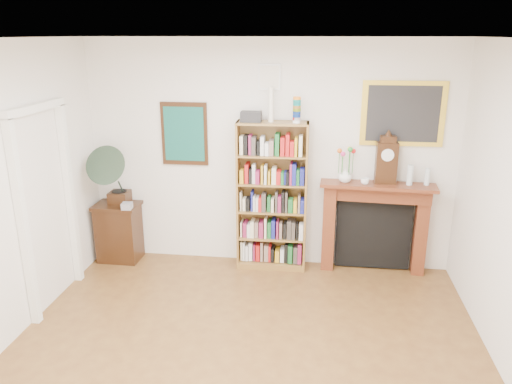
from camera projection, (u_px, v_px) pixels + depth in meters
room at (234, 233)px, 3.76m from camera, size 4.51×5.01×2.81m
door_casing at (46, 191)px, 5.20m from camera, size 0.08×1.02×2.17m
teal_poster at (184, 134)px, 6.15m from camera, size 0.58×0.04×0.78m
small_picture at (269, 77)px, 5.81m from camera, size 0.26×0.04×0.30m
gilt_painting at (403, 114)px, 5.74m from camera, size 0.95×0.04×0.75m
bookshelf at (272, 189)px, 6.06m from camera, size 0.86×0.32×2.13m
side_cabinet at (119, 232)px, 6.45m from camera, size 0.56×0.41×0.76m
fireplace at (375, 219)px, 6.08m from camera, size 1.37×0.40×1.14m
gramophone at (113, 172)px, 6.13m from camera, size 0.49×0.61×0.80m
cd_stack at (127, 206)px, 6.15m from camera, size 0.13×0.13×0.08m
mantel_clock at (386, 161)px, 5.83m from camera, size 0.25×0.15×0.57m
flower_vase at (345, 175)px, 5.92m from camera, size 0.18×0.18×0.17m
teacup at (365, 181)px, 5.84m from camera, size 0.13×0.13×0.08m
bottle_left at (410, 175)px, 5.81m from camera, size 0.07×0.07×0.24m
bottle_right at (427, 177)px, 5.81m from camera, size 0.06×0.06×0.20m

